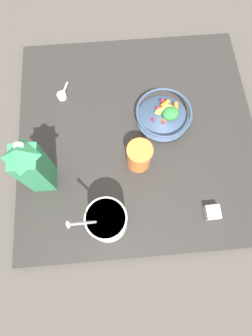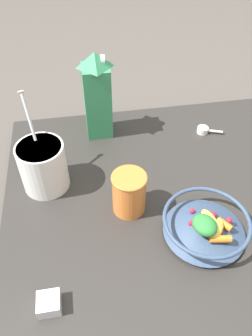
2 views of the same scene
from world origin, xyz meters
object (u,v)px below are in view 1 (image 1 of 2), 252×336
object	(u,v)px
yogurt_tub	(107,221)
spice_jar	(212,213)
drinking_cup	(139,156)
fruit_bowl	(164,114)
milk_carton	(33,167)

from	to	relation	value
yogurt_tub	spice_jar	bearing A→B (deg)	-179.05
drinking_cup	spice_jar	world-z (taller)	drinking_cup
fruit_bowl	drinking_cup	distance (m)	0.20
yogurt_tub	drinking_cup	world-z (taller)	yogurt_tub
drinking_cup	fruit_bowl	bearing A→B (deg)	-123.58
milk_carton	spice_jar	bearing A→B (deg)	163.59
milk_carton	spice_jar	distance (m)	0.61
fruit_bowl	drinking_cup	bearing A→B (deg)	56.42
milk_carton	spice_jar	size ratio (longest dim) A/B	5.86
yogurt_tub	fruit_bowl	bearing A→B (deg)	-121.58
yogurt_tub	drinking_cup	bearing A→B (deg)	-119.94
milk_carton	drinking_cup	distance (m)	0.35
drinking_cup	spice_jar	bearing A→B (deg)	138.10
fruit_bowl	yogurt_tub	size ratio (longest dim) A/B	0.82
yogurt_tub	milk_carton	bearing A→B (deg)	-38.98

